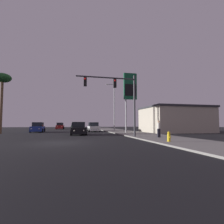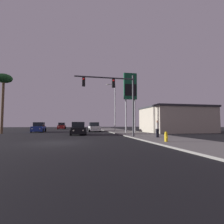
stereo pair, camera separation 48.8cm
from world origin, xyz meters
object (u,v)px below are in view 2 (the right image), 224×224
gas_station_sign (130,90)px  street_lamp (114,104)px  pedestrian_on_sidewalk (157,128)px  car_blue (39,128)px  car_green (76,126)px  traffic_light_mast (117,93)px  palm_tree_near (3,82)px  fire_hydrant (166,137)px  car_black (78,129)px  car_white (94,127)px  car_red (62,126)px

gas_station_sign → street_lamp: bearing=96.3°
gas_station_sign → pedestrian_on_sidewalk: size_ratio=5.39×
car_blue → car_green: (6.45, 15.42, 0.00)m
traffic_light_mast → palm_tree_near: bearing=144.1°
car_blue → car_green: same height
street_lamp → fire_hydrant: (-0.59, -20.21, -4.63)m
car_green → gas_station_sign: bearing=110.3°
traffic_light_mast → pedestrian_on_sidewalk: 5.39m
car_black → car_white: size_ratio=1.00×
fire_hydrant → street_lamp: bearing=88.3°
car_red → fire_hydrant: bearing=107.3°
car_green → gas_station_sign: size_ratio=0.48×
traffic_light_mast → car_red: bearing=104.2°
car_green → car_white: size_ratio=1.00×
car_red → pedestrian_on_sidewalk: size_ratio=2.59×
street_lamp → palm_tree_near: size_ratio=1.02×
car_white → pedestrian_on_sidewalk: 16.84m
car_blue → car_red: size_ratio=1.00×
car_white → gas_station_sign: 10.32m
fire_hydrant → pedestrian_on_sidewalk: pedestrian_on_sidewalk is taller
street_lamp → palm_tree_near: 18.41m
fire_hydrant → car_red: bearing=105.9°
car_green → traffic_light_mast: traffic_light_mast is taller
car_red → pedestrian_on_sidewalk: 33.57m
palm_tree_near → traffic_light_mast: bearing=-35.9°
traffic_light_mast → gas_station_sign: 8.65m
car_green → street_lamp: size_ratio=0.48×
car_blue → street_lamp: bearing=-179.2°
car_blue → palm_tree_near: 8.98m
car_white → car_red: 16.82m
fire_hydrant → pedestrian_on_sidewalk: size_ratio=0.46×
traffic_light_mast → car_white: bearing=93.2°
pedestrian_on_sidewalk → palm_tree_near: bearing=146.1°
car_green → street_lamp: 17.10m
fire_hydrant → palm_tree_near: 24.55m
fire_hydrant → palm_tree_near: palm_tree_near is taller
car_white → street_lamp: (3.88, 0.24, 4.36)m
traffic_light_mast → gas_station_sign: bearing=62.7°
street_lamp → car_black: bearing=-128.1°
pedestrian_on_sidewalk → palm_tree_near: size_ratio=0.19×
fire_hydrant → car_black: bearing=119.3°
car_blue → pedestrian_on_sidewalk: (13.96, -16.07, 0.27)m
car_black → palm_tree_near: (-10.80, 4.68, 6.88)m
car_green → pedestrian_on_sidewalk: pedestrian_on_sidewalk is taller
car_black → street_lamp: (6.95, 8.86, 4.36)m
car_blue → gas_station_sign: size_ratio=0.48×
car_green → fire_hydrant: bearing=101.4°
car_red → car_green: bearing=179.2°
car_black → pedestrian_on_sidewalk: size_ratio=2.58×
car_red → fire_hydrant: (10.07, -35.36, -0.27)m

